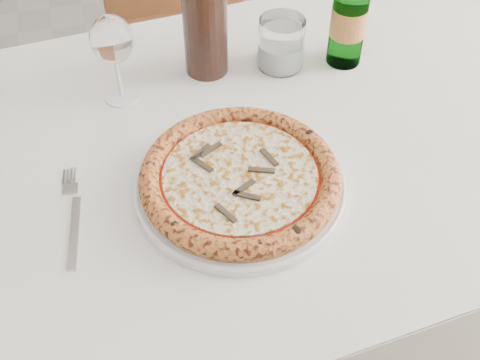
# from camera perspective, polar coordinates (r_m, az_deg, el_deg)

# --- Properties ---
(dining_table) EXTENTS (1.41, 0.91, 0.76)m
(dining_table) POSITION_cam_1_polar(r_m,az_deg,el_deg) (1.04, -1.40, -0.47)
(dining_table) COLOR brown
(dining_table) RESTS_ON floor
(chair_far) EXTENTS (0.43, 0.43, 0.93)m
(chair_far) POSITION_cam_1_polar(r_m,az_deg,el_deg) (1.74, -5.48, 16.12)
(chair_far) COLOR brown
(chair_far) RESTS_ON floor
(plate) EXTENTS (0.32, 0.32, 0.02)m
(plate) POSITION_cam_1_polar(r_m,az_deg,el_deg) (0.89, -0.00, -0.49)
(plate) COLOR white
(plate) RESTS_ON dining_table
(pizza) EXTENTS (0.30, 0.30, 0.03)m
(pizza) POSITION_cam_1_polar(r_m,az_deg,el_deg) (0.88, -0.00, 0.28)
(pizza) COLOR tan
(pizza) RESTS_ON plate
(fork) EXTENTS (0.03, 0.19, 0.00)m
(fork) POSITION_cam_1_polar(r_m,az_deg,el_deg) (0.90, -15.56, -3.44)
(fork) COLOR #9E9E9E
(fork) RESTS_ON dining_table
(wine_glass) EXTENTS (0.07, 0.07, 0.16)m
(wine_glass) POSITION_cam_1_polar(r_m,az_deg,el_deg) (1.01, -12.04, 12.71)
(wine_glass) COLOR white
(wine_glass) RESTS_ON dining_table
(tumbler) EXTENTS (0.08, 0.08, 0.09)m
(tumbler) POSITION_cam_1_polar(r_m,az_deg,el_deg) (1.11, 3.92, 12.54)
(tumbler) COLOR white
(tumbler) RESTS_ON dining_table
(beer_bottle) EXTENTS (0.06, 0.06, 0.25)m
(beer_bottle) POSITION_cam_1_polar(r_m,az_deg,el_deg) (1.10, 10.36, 15.26)
(beer_bottle) COLOR green
(beer_bottle) RESTS_ON dining_table
(wine_bottle) EXTENTS (0.08, 0.08, 0.32)m
(wine_bottle) POSITION_cam_1_polar(r_m,az_deg,el_deg) (1.05, -3.43, 16.42)
(wine_bottle) COLOR black
(wine_bottle) RESTS_ON dining_table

